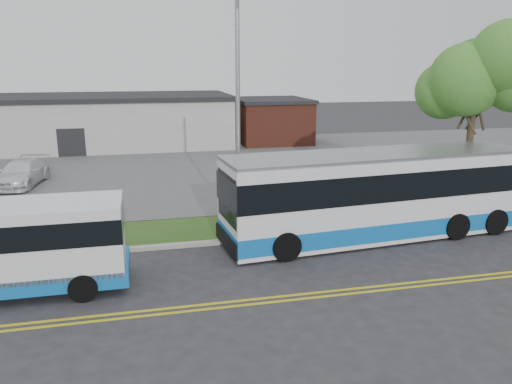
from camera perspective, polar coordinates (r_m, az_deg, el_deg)
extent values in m
plane|color=#28282B|center=(18.54, -9.47, -7.48)|extent=(140.00, 140.00, 0.00)
cube|color=gold|center=(15.03, -8.45, -12.86)|extent=(70.00, 0.12, 0.01)
cube|color=gold|center=(14.77, -8.35, -13.39)|extent=(70.00, 0.12, 0.01)
cube|color=#9E9B93|center=(19.54, -9.69, -6.10)|extent=(80.00, 0.30, 0.15)
cube|color=#2B4717|center=(21.24, -10.00, -4.49)|extent=(80.00, 3.30, 0.10)
cube|color=#4C4C4F|center=(34.88, -11.35, 2.90)|extent=(80.00, 25.00, 0.10)
cube|color=#9E9E99|center=(44.76, -19.69, 7.38)|extent=(25.00, 10.00, 4.00)
cube|color=black|center=(44.58, -19.93, 10.15)|extent=(25.40, 10.40, 0.35)
cube|color=black|center=(40.00, -20.33, 5.27)|extent=(2.00, 0.15, 2.20)
cube|color=brown|center=(44.96, 1.73, 7.97)|extent=(6.00, 7.00, 3.60)
cube|color=black|center=(44.78, 1.75, 10.45)|extent=(6.30, 7.30, 0.30)
cylinder|color=#3B2F20|center=(25.47, 23.02, 3.38)|extent=(0.32, 0.32, 4.76)
ellipsoid|color=#327127|center=(25.10, 23.87, 11.78)|extent=(5.20, 5.20, 4.42)
cylinder|color=gray|center=(20.47, -2.07, 8.80)|extent=(0.18, 0.18, 9.50)
cube|color=#0F5FAB|center=(17.22, -25.99, -8.56)|extent=(6.93, 2.35, 0.51)
cube|color=silver|center=(16.59, -22.66, -4.72)|extent=(4.49, 2.35, 2.14)
cube|color=black|center=(16.49, -22.78, -3.55)|extent=(4.51, 2.39, 0.76)
cylinder|color=black|center=(15.89, -19.15, -10.29)|extent=(0.86, 0.29, 0.86)
cylinder|color=black|center=(17.91, -18.47, -7.39)|extent=(0.86, 0.29, 0.86)
cube|color=silver|center=(20.63, 13.57, -0.31)|extent=(12.63, 3.93, 3.28)
cube|color=#0F5FAB|center=(20.94, 13.39, -3.30)|extent=(12.65, 3.96, 0.68)
cube|color=black|center=(20.48, 13.67, 1.37)|extent=(12.68, 3.98, 1.07)
cube|color=black|center=(18.12, -3.20, -0.66)|extent=(0.35, 2.60, 1.81)
cube|color=black|center=(18.60, -3.36, -5.56)|extent=(0.39, 2.82, 0.56)
cube|color=gray|center=(20.28, 13.84, 4.23)|extent=(12.63, 3.93, 0.14)
cylinder|color=black|center=(17.93, 3.44, -6.22)|extent=(1.11, 0.46, 1.08)
cylinder|color=black|center=(20.29, 0.67, -3.70)|extent=(1.11, 0.46, 1.08)
cylinder|color=black|center=(21.61, 21.90, -3.63)|extent=(1.11, 0.46, 1.08)
cylinder|color=black|center=(23.61, 17.80, -1.79)|extent=(1.11, 0.46, 1.08)
cylinder|color=black|center=(22.87, 25.60, -3.06)|extent=(1.11, 0.46, 1.08)
cylinder|color=black|center=(24.76, 21.41, -1.36)|extent=(1.11, 0.46, 1.08)
imported|color=silver|center=(31.49, -25.21, 1.98)|extent=(2.73, 5.17, 1.43)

